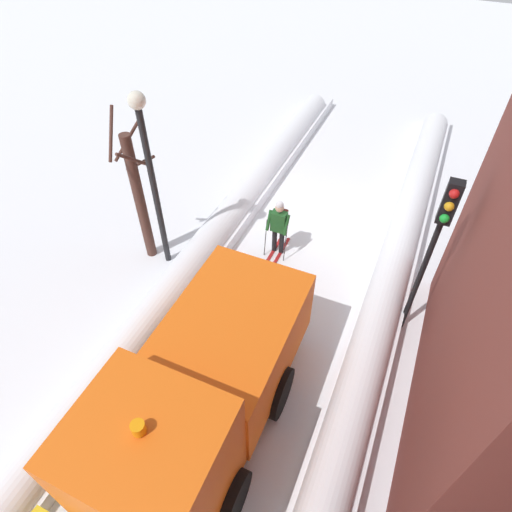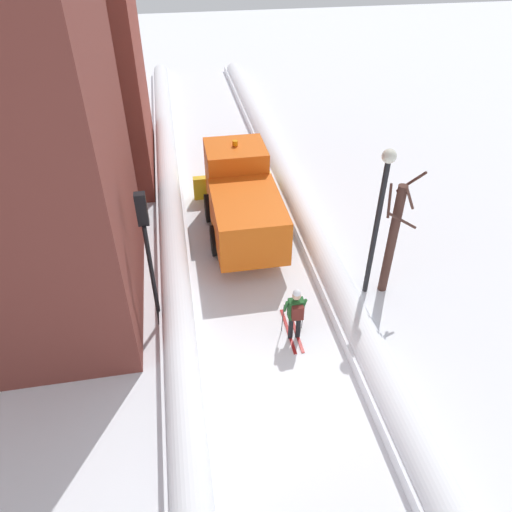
{
  "view_description": "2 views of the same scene",
  "coord_description": "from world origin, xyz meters",
  "views": [
    {
      "loc": [
        -2.37,
        10.45,
        8.64
      ],
      "look_at": [
        0.51,
        3.92,
        1.69
      ],
      "focal_mm": 29.93,
      "sensor_mm": 36.0,
      "label": 1
    },
    {
      "loc": [
        -2.07,
        -7.39,
        10.27
      ],
      "look_at": [
        -0.05,
        3.84,
        1.6
      ],
      "focal_mm": 33.58,
      "sensor_mm": 36.0,
      "label": 2
    }
  ],
  "objects": [
    {
      "name": "ground_plane",
      "position": [
        0.0,
        10.0,
        0.0
      ],
      "size": [
        80.0,
        80.0,
        0.0
      ],
      "primitive_type": "plane",
      "color": "white"
    },
    {
      "name": "traffic_light_pole",
      "position": [
        -3.09,
        3.25,
        3.06
      ],
      "size": [
        0.28,
        0.42,
        4.36
      ],
      "color": "black",
      "rests_on": "ground"
    },
    {
      "name": "bare_tree_near",
      "position": [
        4.05,
        3.44,
        2.03
      ],
      "size": [
        0.97,
        1.04,
        4.34
      ],
      "color": "#4B2E27",
      "rests_on": "ground"
    },
    {
      "name": "plow_truck",
      "position": [
        0.07,
        7.44,
        1.48
      ],
      "size": [
        3.2,
        5.98,
        3.12
      ],
      "color": "orange",
      "rests_on": "ground"
    },
    {
      "name": "snowbank_left",
      "position": [
        -2.52,
        10.0,
        0.4
      ],
      "size": [
        1.1,
        36.0,
        0.96
      ],
      "color": "white",
      "rests_on": "ground"
    },
    {
      "name": "snowbank_right",
      "position": [
        2.52,
        10.0,
        0.31
      ],
      "size": [
        1.1,
        36.0,
        0.9
      ],
      "color": "white",
      "rests_on": "ground"
    },
    {
      "name": "street_lamp",
      "position": [
        3.47,
        3.47,
        3.14
      ],
      "size": [
        0.4,
        0.4,
        4.92
      ],
      "color": "black",
      "rests_on": "ground"
    },
    {
      "name": "skier",
      "position": [
        0.71,
        1.88,
        1.0
      ],
      "size": [
        0.62,
        1.8,
        1.81
      ],
      "color": "black",
      "rests_on": "ground"
    }
  ]
}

